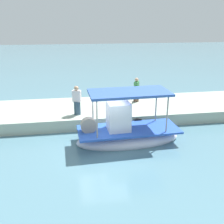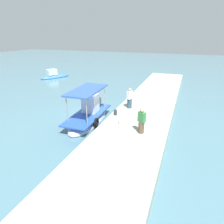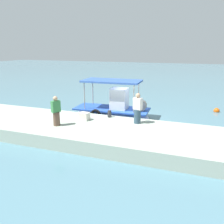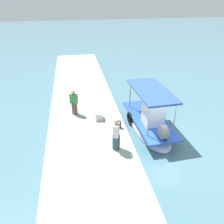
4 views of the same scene
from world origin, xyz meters
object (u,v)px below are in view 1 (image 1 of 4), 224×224
object	(u,v)px
fisherman_near_bollard	(77,102)
fisherman_by_crate	(136,91)
cargo_crate	(127,106)
mooring_bollard	(111,112)
main_fishing_boat	(127,133)

from	to	relation	value
fisherman_near_bollard	fisherman_by_crate	distance (m)	4.54
fisherman_by_crate	cargo_crate	xyz separation A→B (m)	(0.96, 1.48, -0.52)
mooring_bollard	cargo_crate	bearing A→B (deg)	-139.00
fisherman_near_bollard	mooring_bollard	xyz separation A→B (m)	(-1.92, 0.56, -0.58)
mooring_bollard	fisherman_by_crate	bearing A→B (deg)	-130.68
cargo_crate	fisherman_by_crate	bearing A→B (deg)	-123.12
fisherman_near_bollard	cargo_crate	size ratio (longest dim) A/B	3.07
main_fishing_boat	fisherman_near_bollard	bearing A→B (deg)	-47.10
fisherman_near_bollard	fisherman_by_crate	bearing A→B (deg)	-154.31
fisherman_by_crate	cargo_crate	bearing A→B (deg)	56.88
fisherman_near_bollard	mooring_bollard	bearing A→B (deg)	163.67
main_fishing_boat	fisherman_near_bollard	xyz separation A→B (m)	(2.44, -2.63, 0.99)
fisherman_near_bollard	fisherman_by_crate	world-z (taller)	fisherman_near_bollard
main_fishing_boat	cargo_crate	world-z (taller)	main_fishing_boat
mooring_bollard	cargo_crate	distance (m)	1.60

